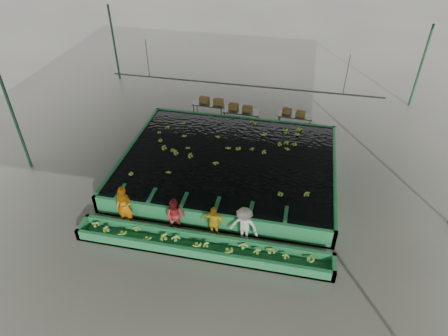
% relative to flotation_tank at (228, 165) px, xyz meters
% --- Properties ---
extents(ground, '(80.00, 80.00, 0.00)m').
position_rel_flotation_tank_xyz_m(ground, '(0.00, -1.50, -0.45)').
color(ground, '#626156').
rests_on(ground, ground).
extents(shed_roof, '(20.00, 22.00, 0.04)m').
position_rel_flotation_tank_xyz_m(shed_roof, '(0.00, -1.50, 4.55)').
color(shed_roof, gray).
rests_on(shed_roof, shed_posts).
extents(shed_posts, '(20.00, 22.00, 5.00)m').
position_rel_flotation_tank_xyz_m(shed_posts, '(0.00, -1.50, 2.05)').
color(shed_posts, '#245234').
rests_on(shed_posts, ground).
extents(flotation_tank, '(10.00, 8.00, 0.90)m').
position_rel_flotation_tank_xyz_m(flotation_tank, '(0.00, 0.00, 0.00)').
color(flotation_tank, '#237740').
rests_on(flotation_tank, ground).
extents(tank_water, '(9.70, 7.70, 0.00)m').
position_rel_flotation_tank_xyz_m(tank_water, '(0.00, -0.00, 0.40)').
color(tank_water, black).
rests_on(tank_water, flotation_tank).
extents(sorting_trough, '(10.00, 1.00, 0.50)m').
position_rel_flotation_tank_xyz_m(sorting_trough, '(0.00, -5.10, -0.20)').
color(sorting_trough, '#237740').
rests_on(sorting_trough, ground).
extents(cableway_rail, '(0.08, 0.08, 14.00)m').
position_rel_flotation_tank_xyz_m(cableway_rail, '(0.00, 3.50, 2.55)').
color(cableway_rail, '#59605B').
rests_on(cableway_rail, shed_roof).
extents(rail_hanger_left, '(0.04, 0.04, 2.00)m').
position_rel_flotation_tank_xyz_m(rail_hanger_left, '(-5.00, 3.50, 3.55)').
color(rail_hanger_left, '#59605B').
rests_on(rail_hanger_left, shed_roof).
extents(rail_hanger_right, '(0.04, 0.04, 2.00)m').
position_rel_flotation_tank_xyz_m(rail_hanger_right, '(5.00, 3.50, 3.55)').
color(rail_hanger_right, '#59605B').
rests_on(rail_hanger_right, shed_roof).
extents(worker_a, '(0.71, 0.48, 1.87)m').
position_rel_flotation_tank_xyz_m(worker_a, '(-3.39, -4.30, 0.49)').
color(worker_a, '#D56908').
rests_on(worker_a, ground).
extents(worker_b, '(0.90, 0.75, 1.65)m').
position_rel_flotation_tank_xyz_m(worker_b, '(-1.25, -4.30, 0.37)').
color(worker_b, maroon).
rests_on(worker_b, ground).
extents(worker_c, '(0.95, 0.44, 1.58)m').
position_rel_flotation_tank_xyz_m(worker_c, '(0.28, -4.30, 0.34)').
color(worker_c, gold).
rests_on(worker_c, ground).
extents(worker_d, '(1.20, 0.80, 1.73)m').
position_rel_flotation_tank_xyz_m(worker_d, '(1.49, -4.30, 0.41)').
color(worker_d, beige).
rests_on(worker_d, ground).
extents(packing_table_left, '(1.90, 0.84, 0.85)m').
position_rel_flotation_tank_xyz_m(packing_table_left, '(-2.23, 5.22, -0.03)').
color(packing_table_left, '#59605B').
rests_on(packing_table_left, ground).
extents(packing_table_mid, '(2.04, 0.89, 0.91)m').
position_rel_flotation_tank_xyz_m(packing_table_mid, '(-0.17, 4.62, 0.01)').
color(packing_table_mid, '#59605B').
rests_on(packing_table_mid, ground).
extents(packing_table_right, '(1.94, 0.85, 0.87)m').
position_rel_flotation_tank_xyz_m(packing_table_right, '(2.82, 4.86, -0.02)').
color(packing_table_right, '#59605B').
rests_on(packing_table_right, ground).
extents(box_stack_left, '(1.45, 0.55, 0.30)m').
position_rel_flotation_tank_xyz_m(box_stack_left, '(-2.09, 5.27, 0.40)').
color(box_stack_left, brown).
rests_on(box_stack_left, packing_table_left).
extents(box_stack_mid, '(1.39, 0.58, 0.29)m').
position_rel_flotation_tank_xyz_m(box_stack_mid, '(-0.26, 4.71, 0.46)').
color(box_stack_mid, brown).
rests_on(box_stack_mid, packing_table_mid).
extents(box_stack_right, '(1.29, 0.58, 0.27)m').
position_rel_flotation_tank_xyz_m(box_stack_right, '(2.73, 4.87, 0.42)').
color(box_stack_right, brown).
rests_on(box_stack_right, packing_table_right).
extents(floating_bananas, '(9.01, 6.14, 0.12)m').
position_rel_flotation_tank_xyz_m(floating_bananas, '(0.00, 0.80, 0.40)').
color(floating_bananas, '#8CC93F').
rests_on(floating_bananas, tank_water).
extents(trough_bananas, '(8.63, 0.58, 0.12)m').
position_rel_flotation_tank_xyz_m(trough_bananas, '(0.00, -5.10, -0.05)').
color(trough_bananas, '#8CC93F').
rests_on(trough_bananas, sorting_trough).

